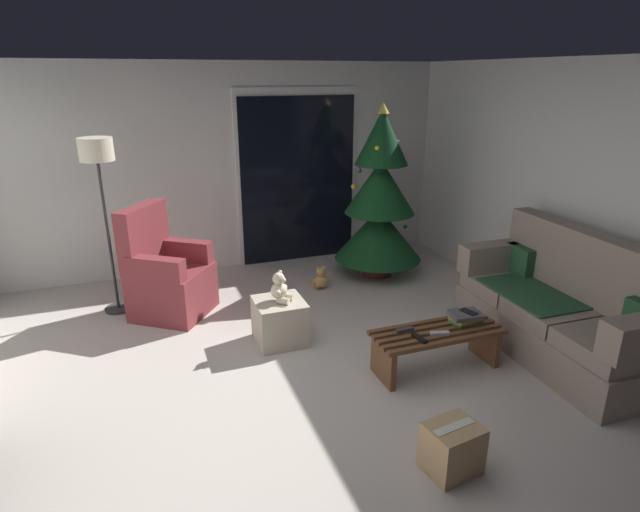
% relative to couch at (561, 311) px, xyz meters
% --- Properties ---
extents(ground_plane, '(7.00, 7.00, 0.00)m').
position_rel_couch_xyz_m(ground_plane, '(-2.32, 0.18, -0.40)').
color(ground_plane, '#BCB2A8').
extents(wall_back, '(5.72, 0.12, 2.50)m').
position_rel_couch_xyz_m(wall_back, '(-2.32, 3.24, 0.85)').
color(wall_back, silver).
rests_on(wall_back, ground).
extents(wall_right, '(0.12, 6.00, 2.50)m').
position_rel_couch_xyz_m(wall_right, '(0.54, 0.18, 0.85)').
color(wall_right, silver).
rests_on(wall_right, ground).
extents(patio_door_frame, '(1.60, 0.02, 2.20)m').
position_rel_couch_xyz_m(patio_door_frame, '(-1.38, 3.17, 0.70)').
color(patio_door_frame, silver).
rests_on(patio_door_frame, ground).
extents(patio_door_glass, '(1.50, 0.02, 2.10)m').
position_rel_couch_xyz_m(patio_door_glass, '(-1.38, 3.15, 0.65)').
color(patio_door_glass, black).
rests_on(patio_door_glass, ground).
extents(couch, '(0.84, 1.96, 1.08)m').
position_rel_couch_xyz_m(couch, '(0.00, 0.00, 0.00)').
color(couch, gray).
rests_on(couch, ground).
extents(coffee_table, '(1.10, 0.40, 0.36)m').
position_rel_couch_xyz_m(coffee_table, '(-1.16, 0.13, -0.16)').
color(coffee_table, brown).
rests_on(coffee_table, ground).
extents(remote_graphite, '(0.16, 0.05, 0.02)m').
position_rel_couch_xyz_m(remote_graphite, '(-1.43, 0.21, -0.03)').
color(remote_graphite, '#333338').
rests_on(remote_graphite, coffee_table).
extents(remote_black, '(0.07, 0.16, 0.02)m').
position_rel_couch_xyz_m(remote_black, '(-1.39, 0.04, -0.03)').
color(remote_black, black).
rests_on(remote_black, coffee_table).
extents(remote_silver, '(0.16, 0.08, 0.02)m').
position_rel_couch_xyz_m(remote_silver, '(-1.19, 0.06, -0.03)').
color(remote_silver, '#ADADB2').
rests_on(remote_silver, coffee_table).
extents(book_stack, '(0.29, 0.23, 0.10)m').
position_rel_couch_xyz_m(book_stack, '(-0.88, 0.16, 0.01)').
color(book_stack, '#337042').
rests_on(book_stack, coffee_table).
extents(cell_phone, '(0.11, 0.16, 0.01)m').
position_rel_couch_xyz_m(cell_phone, '(-0.85, 0.16, 0.07)').
color(cell_phone, black).
rests_on(cell_phone, book_stack).
extents(christmas_tree, '(1.05, 1.05, 2.05)m').
position_rel_couch_xyz_m(christmas_tree, '(-0.66, 2.25, 0.51)').
color(christmas_tree, '#4C1E19').
rests_on(christmas_tree, ground).
extents(armchair, '(0.96, 0.96, 1.13)m').
position_rel_couch_xyz_m(armchair, '(-3.16, 2.02, 0.00)').
color(armchair, maroon).
rests_on(armchair, ground).
extents(floor_lamp, '(0.32, 0.32, 1.78)m').
position_rel_couch_xyz_m(floor_lamp, '(-3.67, 2.28, 1.11)').
color(floor_lamp, '#2D2D30').
rests_on(floor_lamp, ground).
extents(ottoman, '(0.44, 0.44, 0.41)m').
position_rel_couch_xyz_m(ottoman, '(-2.26, 1.03, -0.19)').
color(ottoman, '#B2A893').
rests_on(ottoman, ground).
extents(teddy_bear_cream, '(0.22, 0.21, 0.29)m').
position_rel_couch_xyz_m(teddy_bear_cream, '(-2.25, 1.03, 0.13)').
color(teddy_bear_cream, beige).
rests_on(teddy_bear_cream, ottoman).
extents(teddy_bear_honey_by_tree, '(0.20, 0.19, 0.29)m').
position_rel_couch_xyz_m(teddy_bear_honey_by_tree, '(-1.48, 2.06, -0.28)').
color(teddy_bear_honey_by_tree, tan).
rests_on(teddy_bear_honey_by_tree, ground).
extents(cardboard_box_taped_mid_floor, '(0.36, 0.31, 0.32)m').
position_rel_couch_xyz_m(cardboard_box_taped_mid_floor, '(-1.71, -0.92, -0.24)').
color(cardboard_box_taped_mid_floor, tan).
rests_on(cardboard_box_taped_mid_floor, ground).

